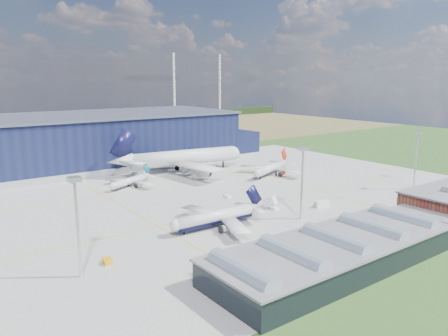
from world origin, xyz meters
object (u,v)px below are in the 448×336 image
at_px(light_mast_east, 417,151).
at_px(airliner_red, 271,164).
at_px(gse_cart_b, 134,173).
at_px(gse_cart_a, 227,196).
at_px(light_mast_west, 76,211).
at_px(car_a, 327,224).
at_px(airliner_navy, 215,210).
at_px(gse_tug_a, 107,261).
at_px(airliner_regional, 130,177).
at_px(airstair, 270,204).
at_px(car_b, 336,224).
at_px(hangar, 119,140).
at_px(light_mast_center, 302,171).
at_px(gse_van_a, 322,204).
at_px(airliner_widebody, 184,150).

height_order(light_mast_east, airliner_red, light_mast_east).
bearing_deg(gse_cart_b, gse_cart_a, -163.41).
relative_size(light_mast_west, car_a, 6.63).
height_order(light_mast_east, airliner_navy, light_mast_east).
bearing_deg(gse_cart_a, airliner_navy, -136.88).
relative_size(airliner_navy, gse_tug_a, 10.54).
relative_size(light_mast_east, airliner_regional, 0.93).
relative_size(light_mast_east, airstair, 5.14).
distance_m(airstair, car_a, 23.73).
bearing_deg(airstair, car_b, -96.64).
xyz_separation_m(light_mast_west, car_a, (71.26, -9.65, -14.84)).
xyz_separation_m(hangar, light_mast_west, (-62.81, -124.80, 3.82)).
height_order(light_mast_west, car_b, light_mast_west).
distance_m(light_mast_east, airstair, 68.35).
height_order(gse_cart_a, gse_cart_b, gse_cart_b).
bearing_deg(airliner_navy, light_mast_west, 13.77).
height_order(light_mast_center, airliner_navy, light_mast_center).
bearing_deg(airstair, gse_van_a, -46.87).
height_order(airliner_navy, airliner_regional, airliner_navy).
bearing_deg(gse_tug_a, airliner_navy, 16.06).
bearing_deg(airliner_regional, gse_tug_a, 36.67).
height_order(airliner_navy, car_b, airliner_navy).
bearing_deg(hangar, car_b, -85.52).
relative_size(hangar, gse_tug_a, 45.80).
distance_m(airliner_navy, gse_van_a, 42.57).
bearing_deg(hangar, gse_cart_b, -101.86).
relative_size(car_a, car_b, 1.00).
relative_size(light_mast_west, airstair, 5.14).
bearing_deg(gse_cart_a, gse_van_a, -59.74).
distance_m(gse_tug_a, gse_cart_b, 101.00).
distance_m(airliner_navy, car_b, 36.85).
xyz_separation_m(airliner_navy, car_b, (30.47, -20.15, -4.87)).
relative_size(airliner_regional, gse_cart_b, 9.24).
height_order(hangar, light_mast_east, hangar).
relative_size(gse_tug_a, gse_van_a, 0.62).
xyz_separation_m(hangar, gse_cart_a, (3.05, -91.60, -11.04)).
xyz_separation_m(airliner_regional, gse_tug_a, (-36.34, -66.63, -3.38)).
distance_m(gse_tug_a, car_b, 67.58).
relative_size(hangar, airliner_navy, 4.35).
distance_m(light_mast_center, gse_cart_b, 94.25).
distance_m(gse_van_a, gse_cart_a, 34.57).
distance_m(light_mast_center, airliner_navy, 30.15).
relative_size(gse_van_a, airstair, 1.13).
xyz_separation_m(light_mast_center, airliner_widebody, (7.32, 82.23, -4.69)).
relative_size(airliner_navy, gse_van_a, 6.58).
bearing_deg(airstair, gse_cart_b, 84.52).
distance_m(airliner_navy, airstair, 27.36).
distance_m(light_mast_west, gse_cart_a, 75.24).
xyz_separation_m(light_mast_east, airstair, (-65.42, 14.00, -14.00)).
bearing_deg(airliner_regional, light_mast_west, 33.23).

